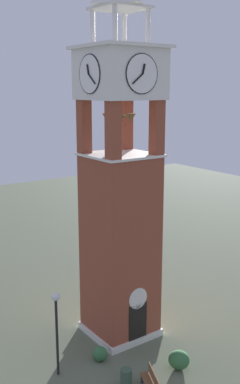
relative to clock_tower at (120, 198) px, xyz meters
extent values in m
plane|color=#5B664C|center=(0.00, 0.00, -7.40)|extent=(80.00, 80.00, 0.00)
cube|color=brown|center=(0.00, 0.00, -2.64)|extent=(3.09, 3.09, 9.53)
cube|color=silver|center=(0.00, 0.00, -7.23)|extent=(3.29, 3.29, 0.35)
cube|color=black|center=(0.00, -1.56, -6.25)|extent=(1.10, 0.04, 2.20)
cylinder|color=silver|center=(0.00, -1.56, -4.85)|extent=(1.10, 0.04, 1.10)
cube|color=brown|center=(-1.27, -1.27, 3.49)|extent=(0.56, 0.56, 2.71)
cube|color=brown|center=(1.27, -1.27, 3.49)|extent=(0.56, 0.56, 2.71)
cube|color=brown|center=(-1.27, 1.27, 3.49)|extent=(0.56, 0.56, 2.71)
cube|color=brown|center=(1.27, 1.27, 3.49)|extent=(0.56, 0.56, 2.71)
cube|color=silver|center=(0.00, 0.00, 2.19)|extent=(3.25, 3.25, 0.12)
cone|color=brown|center=(0.69, 0.08, 3.95)|extent=(0.53, 0.53, 0.45)
cone|color=brown|center=(-0.30, 0.63, 3.95)|extent=(0.53, 0.53, 0.49)
cone|color=brown|center=(-0.40, -0.57, 3.95)|extent=(0.58, 0.58, 0.41)
cube|color=silver|center=(0.00, 0.00, 6.00)|extent=(3.33, 3.33, 2.32)
cylinder|color=white|center=(0.00, -1.69, 6.00)|extent=(1.76, 0.05, 1.76)
torus|color=black|center=(0.00, -1.69, 6.00)|extent=(1.79, 0.06, 1.79)
cube|color=black|center=(0.05, -1.75, 6.22)|extent=(0.19, 0.03, 0.45)
cube|color=black|center=(-0.28, -1.75, 5.79)|extent=(0.59, 0.03, 0.48)
cylinder|color=white|center=(0.00, 1.69, 6.00)|extent=(1.76, 0.05, 1.76)
torus|color=black|center=(0.00, 1.69, 6.00)|extent=(1.79, 0.06, 1.79)
cube|color=black|center=(0.05, 1.75, 6.22)|extent=(0.19, 0.03, 0.45)
cube|color=black|center=(-0.28, 1.75, 5.79)|extent=(0.59, 0.03, 0.48)
cylinder|color=white|center=(-1.69, 0.00, 6.00)|extent=(0.05, 1.76, 1.76)
torus|color=black|center=(-1.69, 0.00, 6.00)|extent=(0.06, 1.79, 1.79)
cube|color=black|center=(-1.75, 0.05, 6.22)|extent=(0.03, 0.19, 0.45)
cube|color=black|center=(-1.75, -0.28, 5.79)|extent=(0.03, 0.59, 0.48)
cylinder|color=white|center=(1.69, 0.00, 6.00)|extent=(0.05, 1.76, 1.76)
torus|color=black|center=(1.69, 0.00, 6.00)|extent=(0.06, 1.79, 1.79)
cube|color=black|center=(1.75, 0.05, 6.22)|extent=(0.03, 0.19, 0.45)
cube|color=black|center=(1.75, -0.28, 5.79)|extent=(0.03, 0.59, 0.48)
cube|color=silver|center=(0.00, 0.00, 7.24)|extent=(3.69, 3.69, 0.16)
cylinder|color=silver|center=(-0.92, -0.92, 8.11)|extent=(0.22, 0.22, 1.58)
cylinder|color=silver|center=(0.92, -0.92, 8.11)|extent=(0.22, 0.22, 1.58)
cylinder|color=silver|center=(-0.92, 0.92, 8.11)|extent=(0.22, 0.22, 1.58)
cylinder|color=silver|center=(0.92, 0.92, 8.11)|extent=(0.22, 0.22, 1.58)
cube|color=silver|center=(0.00, 0.00, 8.96)|extent=(2.27, 2.27, 0.12)
cube|color=brown|center=(-1.85, -4.82, -6.95)|extent=(1.03, 1.64, 0.06)
cube|color=brown|center=(-1.68, -4.89, -6.67)|extent=(0.68, 1.49, 0.44)
cube|color=#2D2D33|center=(-1.57, -4.16, -7.19)|extent=(0.40, 0.23, 0.42)
cylinder|color=black|center=(-4.46, -1.42, -5.57)|extent=(0.12, 0.12, 3.67)
sphere|color=silver|center=(-4.46, -1.42, -3.56)|extent=(0.36, 0.36, 0.36)
cylinder|color=#38513D|center=(-2.40, -3.86, -7.00)|extent=(0.52, 0.52, 0.80)
ellipsoid|color=#336638|center=(-2.32, -1.60, -7.05)|extent=(0.71, 0.71, 0.70)
ellipsoid|color=#336638|center=(1.75, 1.42, -7.10)|extent=(1.09, 1.09, 0.61)
ellipsoid|color=#336638|center=(0.38, -4.24, -6.98)|extent=(0.99, 0.99, 0.84)
camera|label=1|loc=(-12.62, -17.87, 5.37)|focal=42.00mm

